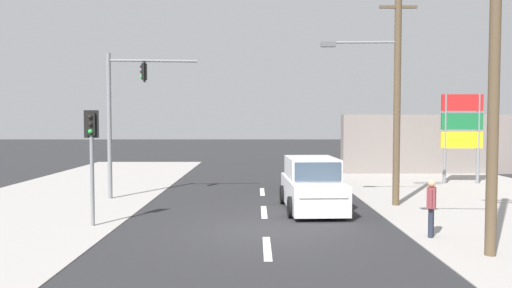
# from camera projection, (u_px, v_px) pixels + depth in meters

# --- Properties ---
(ground_plane) EXTENTS (140.00, 140.00, 0.00)m
(ground_plane) POSITION_uv_depth(u_px,v_px,m) (264.00, 231.00, 14.68)
(ground_plane) COLOR #28282B
(lane_dash_near) EXTENTS (0.20, 2.40, 0.01)m
(lane_dash_near) POSITION_uv_depth(u_px,v_px,m) (265.00, 248.00, 12.68)
(lane_dash_near) COLOR silver
(lane_dash_near) RESTS_ON ground
(lane_dash_mid) EXTENTS (0.20, 2.40, 0.01)m
(lane_dash_mid) POSITION_uv_depth(u_px,v_px,m) (262.00, 212.00, 17.68)
(lane_dash_mid) COLOR silver
(lane_dash_mid) RESTS_ON ground
(lane_dash_far) EXTENTS (0.20, 2.40, 0.01)m
(lane_dash_far) POSITION_uv_depth(u_px,v_px,m) (261.00, 192.00, 22.67)
(lane_dash_far) COLOR silver
(lane_dash_far) RESTS_ON ground
(kerb_left_verge) EXTENTS (8.00, 40.00, 0.02)m
(kerb_left_verge) POSITION_uv_depth(u_px,v_px,m) (35.00, 207.00, 18.64)
(kerb_left_verge) COLOR #A39E99
(kerb_left_verge) RESTS_ON ground
(utility_pole_foreground_right) EXTENTS (3.78, 0.48, 10.11)m
(utility_pole_foreground_right) POSITION_uv_depth(u_px,v_px,m) (487.00, 28.00, 11.70)
(utility_pole_foreground_right) COLOR brown
(utility_pole_foreground_right) RESTS_ON ground
(utility_pole_midground_right) EXTENTS (3.78, 0.39, 8.59)m
(utility_pole_midground_right) POSITION_uv_depth(u_px,v_px,m) (391.00, 83.00, 18.79)
(utility_pole_midground_right) COLOR brown
(utility_pole_midground_right) RESTS_ON ground
(traffic_signal_mast) EXTENTS (3.68, 0.46, 6.00)m
(traffic_signal_mast) POSITION_uv_depth(u_px,v_px,m) (121.00, 106.00, 20.48)
(traffic_signal_mast) COLOR slate
(traffic_signal_mast) RESTS_ON ground
(pedestal_signal_left_kerb) EXTENTS (0.44, 0.29, 3.56)m
(pedestal_signal_left_kerb) POSITION_uv_depth(u_px,v_px,m) (90.00, 148.00, 15.14)
(pedestal_signal_left_kerb) COLOR slate
(pedestal_signal_left_kerb) RESTS_ON ground
(shopping_plaza_sign) EXTENTS (2.10, 0.16, 4.60)m
(shopping_plaza_sign) POSITION_uv_depth(u_px,v_px,m) (460.00, 126.00, 25.36)
(shopping_plaza_sign) COLOR slate
(shopping_plaza_sign) RESTS_ON ground
(shopfront_wall_far) EXTENTS (12.00, 1.00, 3.60)m
(shopfront_wall_far) POSITION_uv_depth(u_px,v_px,m) (438.00, 144.00, 30.61)
(shopfront_wall_far) COLOR gray
(shopfront_wall_far) RESTS_ON ground
(hatchback_kerbside_parked) EXTENTS (1.79, 3.64, 1.53)m
(hatchback_kerbside_parked) POSITION_uv_depth(u_px,v_px,m) (309.00, 174.00, 23.73)
(hatchback_kerbside_parked) COLOR #235633
(hatchback_kerbside_parked) RESTS_ON ground
(suv_oncoming_near) EXTENTS (2.21, 4.61, 1.90)m
(suv_oncoming_near) POSITION_uv_depth(u_px,v_px,m) (310.00, 186.00, 18.09)
(suv_oncoming_near) COLOR silver
(suv_oncoming_near) RESTS_ON ground
(pedestrian_at_kerb) EXTENTS (0.35, 0.52, 1.63)m
(pedestrian_at_kerb) POSITION_uv_depth(u_px,v_px,m) (429.00, 205.00, 13.78)
(pedestrian_at_kerb) COLOR #232838
(pedestrian_at_kerb) RESTS_ON ground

